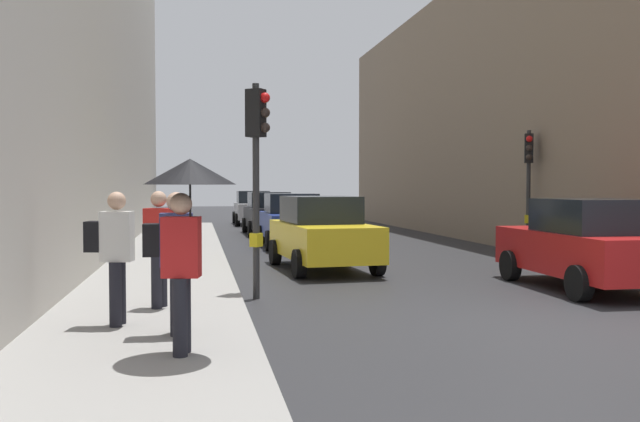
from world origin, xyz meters
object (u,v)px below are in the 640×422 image
car_yellow_taxi (322,233)px  pedestrian_with_umbrella (187,201)px  traffic_light_near_right (257,151)px  car_blue_van (292,220)px  pedestrian_in_red_jacket (159,244)px  car_silver_hatchback (253,208)px  traffic_light_mid_street (529,169)px  pedestrian_with_black_backpack (114,250)px  car_dark_suv (269,213)px  pedestrian_with_grey_backpack (173,254)px  car_red_sedan (586,244)px

car_yellow_taxi → pedestrian_with_umbrella: bearing=-109.8°
traffic_light_near_right → pedestrian_with_umbrella: (-1.15, -4.51, -0.79)m
car_blue_van → car_yellow_taxi: 6.28m
pedestrian_in_red_jacket → car_blue_van: bearing=72.7°
car_silver_hatchback → traffic_light_mid_street: bearing=-69.4°
car_silver_hatchback → pedestrian_with_umbrella: 28.33m
car_yellow_taxi → pedestrian_with_black_backpack: size_ratio=2.45×
pedestrian_with_black_backpack → car_yellow_taxi: bearing=59.0°
pedestrian_with_black_backpack → pedestrian_in_red_jacket: bearing=67.5°
car_yellow_taxi → car_dark_suv: bearing=90.0°
car_blue_van → car_dark_suv: (-0.13, 5.96, 0.00)m
pedestrian_with_grey_backpack → pedestrian_in_red_jacket: 1.97m
pedestrian_with_umbrella → pedestrian_in_red_jacket: 3.13m
traffic_light_near_right → car_yellow_taxi: bearing=64.5°
car_red_sedan → pedestrian_with_black_backpack: 8.93m
car_silver_hatchback → car_red_sedan: size_ratio=1.00×
car_red_sedan → pedestrian_in_red_jacket: pedestrian_in_red_jacket is taller
car_silver_hatchback → pedestrian_with_umbrella: bearing=-96.1°
car_red_sedan → pedestrian_in_red_jacket: 8.13m
pedestrian_in_red_jacket → traffic_light_mid_street: bearing=37.7°
traffic_light_near_right → traffic_light_mid_street: bearing=36.7°
pedestrian_with_umbrella → car_blue_van: bearing=77.8°
car_blue_van → pedestrian_with_black_backpack: pedestrian_with_black_backpack is taller
car_blue_van → car_red_sedan: 11.16m
car_blue_van → car_yellow_taxi: same height
traffic_light_near_right → car_blue_van: 10.60m
pedestrian_with_grey_backpack → pedestrian_in_red_jacket: same height
car_red_sedan → pedestrian_with_umbrella: bearing=-149.2°
pedestrian_with_umbrella → pedestrian_with_grey_backpack: 1.27m
traffic_light_mid_street → car_yellow_taxi: 7.06m
car_blue_van → car_red_sedan: bearing=-67.1°
pedestrian_with_grey_backpack → pedestrian_with_black_backpack: same height
car_blue_van → car_silver_hatchback: size_ratio=1.00×
car_silver_hatchback → car_red_sedan: bearing=-79.2°
car_yellow_taxi → pedestrian_with_black_backpack: 7.85m
traffic_light_mid_street → car_yellow_taxi: traffic_light_mid_street is taller
car_silver_hatchback → car_dark_suv: bearing=-89.5°
car_yellow_taxi → pedestrian_in_red_jacket: 6.52m
traffic_light_near_right → car_silver_hatchback: (1.84, 23.65, -1.75)m
car_blue_van → car_red_sedan: same height
traffic_light_mid_street → car_silver_hatchback: bearing=110.6°
car_blue_van → car_silver_hatchback: bearing=90.8°
traffic_light_mid_street → pedestrian_with_grey_backpack: bearing=-135.1°
pedestrian_with_umbrella → car_dark_suv: bearing=81.6°
traffic_light_near_right → pedestrian_with_black_backpack: traffic_light_near_right is taller
pedestrian_in_red_jacket → pedestrian_with_black_backpack: bearing=-112.5°
traffic_light_near_right → pedestrian_with_umbrella: 4.72m
car_silver_hatchback → car_dark_suv: 7.43m
car_dark_suv → pedestrian_with_black_backpack: pedestrian_with_black_backpack is taller
car_dark_suv → pedestrian_with_grey_backpack: bearing=-99.4°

